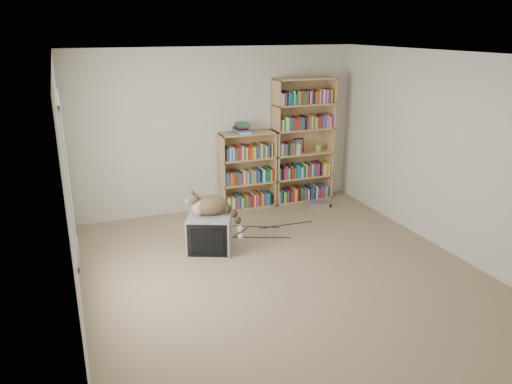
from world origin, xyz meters
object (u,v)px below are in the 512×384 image
object	(u,v)px
crt_tv	(210,233)
bookcase_short	(247,174)
dvd_player	(318,204)
cat	(215,208)
bookcase_tall	(303,144)

from	to	relation	value
crt_tv	bookcase_short	world-z (taller)	bookcase_short
bookcase_short	dvd_player	world-z (taller)	bookcase_short
crt_tv	bookcase_short	size ratio (longest dim) A/B	0.58
crt_tv	dvd_player	xyz separation A→B (m)	(2.10, 0.98, -0.20)
crt_tv	cat	size ratio (longest dim) A/B	1.05
cat	bookcase_tall	bearing A→B (deg)	42.85
bookcase_tall	dvd_player	size ratio (longest dim) A/B	6.14
cat	bookcase_tall	size ratio (longest dim) A/B	0.33
bookcase_tall	bookcase_short	distance (m)	1.05
bookcase_tall	dvd_player	distance (m)	1.01
cat	bookcase_tall	xyz separation A→B (m)	(1.92, 1.38, 0.38)
cat	bookcase_short	world-z (taller)	bookcase_short
crt_tv	cat	world-z (taller)	cat
bookcase_tall	bookcase_short	bearing A→B (deg)	-179.98
crt_tv	bookcase_tall	bearing A→B (deg)	57.80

